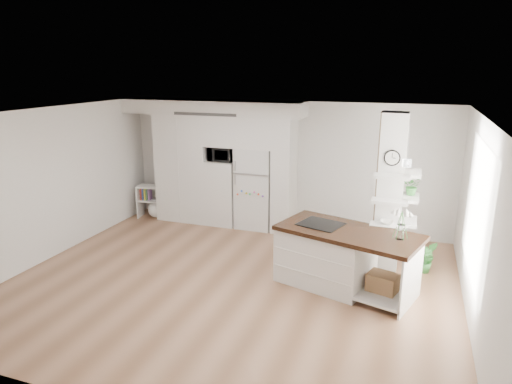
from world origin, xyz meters
TOP-DOWN VIEW (x-y plane):
  - floor at (0.00, 0.00)m, footprint 7.00×6.00m
  - room at (0.00, 0.00)m, footprint 7.04×6.04m
  - cabinet_wall at (-1.45, 2.67)m, footprint 4.00×0.71m
  - refrigerator at (-0.53, 2.68)m, footprint 0.78×0.69m
  - column at (2.38, 1.13)m, footprint 0.69×0.90m
  - window at (3.48, 0.30)m, footprint 0.00×2.40m
  - pendant_light at (1.70, 0.15)m, footprint 0.12×0.12m
  - kitchen_island at (1.54, 0.49)m, footprint 2.35×1.60m
  - bookshelf at (-2.97, 2.50)m, footprint 0.68×0.46m
  - floor_plant_a at (3.00, 1.63)m, footprint 0.32×0.28m
  - floor_plant_b at (2.94, 1.46)m, footprint 0.30×0.30m
  - microwave at (-1.27, 2.62)m, footprint 0.54×0.37m
  - shelf_plant at (2.63, 1.30)m, footprint 0.27×0.23m
  - decor_bowl at (2.30, 0.90)m, footprint 0.22×0.22m

SIDE VIEW (x-z plane):
  - floor at x=0.00m, z-range -0.01..0.01m
  - floor_plant_b at x=2.94m, z-range 0.00..0.44m
  - floor_plant_a at x=3.00m, z-range 0.00..0.50m
  - bookshelf at x=-2.97m, z-range -0.05..0.70m
  - kitchen_island at x=1.54m, z-range -0.27..1.27m
  - refrigerator at x=-0.53m, z-range 0.00..1.75m
  - decor_bowl at x=2.30m, z-range 0.98..1.03m
  - column at x=2.38m, z-range 0.00..2.70m
  - window at x=3.48m, z-range 0.30..2.70m
  - cabinet_wall at x=-1.45m, z-range 0.16..2.86m
  - shelf_plant at x=2.63m, z-range 1.38..1.67m
  - microwave at x=-1.27m, z-range 1.42..1.72m
  - room at x=0.00m, z-range 0.50..3.22m
  - pendant_light at x=1.70m, z-range 2.07..2.17m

